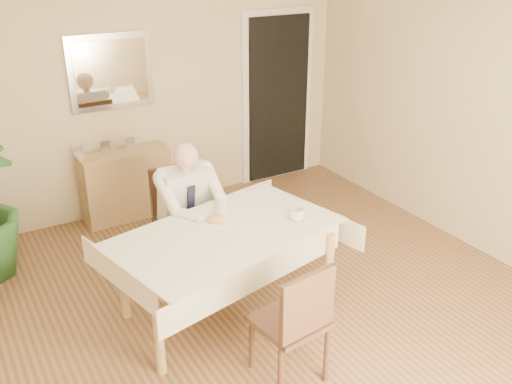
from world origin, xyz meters
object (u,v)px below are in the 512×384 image
chair_near (297,319)px  seated_man (193,209)px  sideboard (127,185)px  chair_far (180,212)px  dining_table (226,241)px  coffee_mug (297,215)px

chair_near → seated_man: 1.52m
sideboard → chair_far: bearing=-87.0°
chair_far → chair_near: chair_far is taller
sideboard → dining_table: bearing=-88.9°
dining_table → chair_near: chair_near is taller
chair_far → chair_near: 1.80m
sideboard → seated_man: bearing=-87.9°
chair_far → coffee_mug: size_ratio=7.63×
dining_table → seated_man: size_ratio=1.55×
chair_near → dining_table: bearing=85.3°
seated_man → sideboard: seated_man is taller
chair_far → chair_near: size_ratio=1.04×
dining_table → chair_near: size_ratio=2.11×
seated_man → coffee_mug: (0.56, -0.72, 0.11)m
seated_man → sideboard: (-0.10, 1.51, -0.32)m
chair_near → seated_man: (-0.04, 1.51, 0.18)m
seated_man → sideboard: size_ratio=1.34×
chair_far → sideboard: bearing=94.1°
dining_table → seated_man: seated_man is taller
coffee_mug → sideboard: size_ratio=0.13×
chair_far → seated_man: seated_man is taller
seated_man → sideboard: 1.54m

